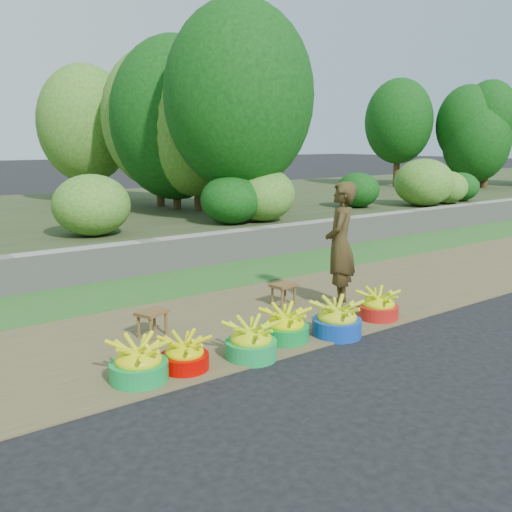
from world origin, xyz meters
TOP-DOWN VIEW (x-y plane):
  - ground_plane at (0.00, 0.00)m, footprint 120.00×120.00m
  - dirt_shoulder at (0.00, 1.25)m, footprint 80.00×2.50m
  - grass_verge at (0.00, 3.25)m, footprint 80.00×1.50m
  - retaining_wall at (0.00, 4.10)m, footprint 80.00×0.35m
  - earth_bank at (0.00, 9.00)m, footprint 80.00×10.00m
  - vegetation at (1.87, 7.53)m, footprint 35.22×8.15m
  - basin_a at (-1.94, 0.35)m, footprint 0.53×0.53m
  - basin_b at (-1.48, 0.33)m, footprint 0.46×0.46m
  - basin_c at (-0.81, 0.21)m, footprint 0.52×0.52m
  - basin_d at (-0.23, 0.37)m, footprint 0.51×0.51m
  - basin_e at (0.34, 0.17)m, footprint 0.54×0.54m
  - basin_f at (1.16, 0.31)m, footprint 0.49×0.49m
  - stool_left at (-1.31, 1.34)m, footprint 0.39×0.35m
  - stool_right at (0.60, 1.42)m, footprint 0.35×0.29m
  - vendor_woman at (1.16, 0.97)m, footprint 0.69×0.66m

SIDE VIEW (x-z plane):
  - ground_plane at x=0.00m, z-range 0.00..0.00m
  - dirt_shoulder at x=0.00m, z-range 0.00..0.02m
  - grass_verge at x=0.00m, z-range 0.00..0.04m
  - basin_b at x=-1.48m, z-range -0.02..0.32m
  - basin_f at x=1.16m, z-range -0.02..0.35m
  - basin_d at x=-0.23m, z-range -0.02..0.36m
  - basin_c at x=-0.81m, z-range -0.02..0.37m
  - basin_a at x=-1.94m, z-range -0.02..0.37m
  - basin_e at x=0.34m, z-range -0.02..0.38m
  - stool_right at x=0.60m, z-range 0.10..0.38m
  - stool_left at x=-1.31m, z-range 0.10..0.39m
  - earth_bank at x=0.00m, z-range 0.00..0.50m
  - retaining_wall at x=0.00m, z-range 0.00..0.55m
  - vendor_woman at x=1.16m, z-range 0.02..1.62m
  - vegetation at x=1.87m, z-range 0.36..4.71m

